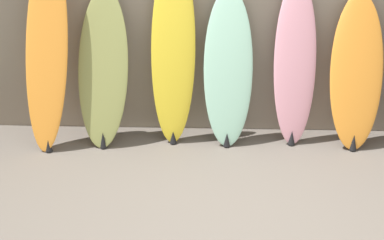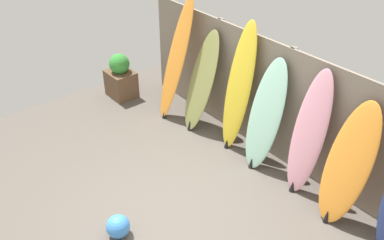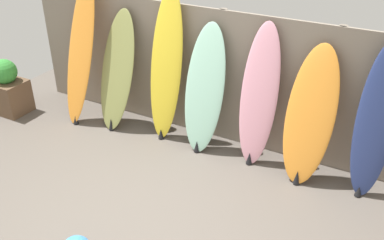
{
  "view_description": "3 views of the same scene",
  "coord_description": "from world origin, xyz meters",
  "px_view_note": "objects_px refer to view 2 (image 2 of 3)",
  "views": [
    {
      "loc": [
        -0.26,
        -3.86,
        2.6
      ],
      "look_at": [
        -0.41,
        0.48,
        0.74
      ],
      "focal_mm": 50.0,
      "sensor_mm": 36.0,
      "label": 1
    },
    {
      "loc": [
        3.24,
        -2.35,
        4.07
      ],
      "look_at": [
        -0.45,
        0.66,
        0.99
      ],
      "focal_mm": 40.0,
      "sensor_mm": 36.0,
      "label": 2
    },
    {
      "loc": [
        2.15,
        -2.76,
        3.19
      ],
      "look_at": [
        0.35,
        0.58,
        1.05
      ],
      "focal_mm": 40.0,
      "sensor_mm": 36.0,
      "label": 3
    }
  ],
  "objects_px": {
    "surfboard_olive_1": "(201,83)",
    "surfboard_seafoam_3": "(265,116)",
    "surfboard_yellow_2": "(239,88)",
    "beach_ball": "(118,226)",
    "surfboard_pink_4": "(309,135)",
    "planter_box": "(121,78)",
    "surfboard_orange_5": "(348,165)",
    "surfboard_orange_0": "(176,60)"
  },
  "relations": [
    {
      "from": "surfboard_olive_1",
      "to": "planter_box",
      "type": "distance_m",
      "value": 1.86
    },
    {
      "from": "surfboard_yellow_2",
      "to": "beach_ball",
      "type": "relative_size",
      "value": 6.91
    },
    {
      "from": "planter_box",
      "to": "surfboard_seafoam_3",
      "type": "bearing_deg",
      "value": 10.14
    },
    {
      "from": "surfboard_seafoam_3",
      "to": "surfboard_olive_1",
      "type": "bearing_deg",
      "value": -178.04
    },
    {
      "from": "surfboard_yellow_2",
      "to": "planter_box",
      "type": "relative_size",
      "value": 2.38
    },
    {
      "from": "surfboard_yellow_2",
      "to": "beach_ball",
      "type": "bearing_deg",
      "value": -78.8
    },
    {
      "from": "surfboard_yellow_2",
      "to": "surfboard_pink_4",
      "type": "relative_size",
      "value": 1.14
    },
    {
      "from": "surfboard_pink_4",
      "to": "surfboard_orange_5",
      "type": "bearing_deg",
      "value": -5.75
    },
    {
      "from": "surfboard_seafoam_3",
      "to": "planter_box",
      "type": "distance_m",
      "value": 3.17
    },
    {
      "from": "surfboard_olive_1",
      "to": "surfboard_orange_5",
      "type": "height_order",
      "value": "surfboard_olive_1"
    },
    {
      "from": "surfboard_orange_0",
      "to": "surfboard_seafoam_3",
      "type": "bearing_deg",
      "value": 3.25
    },
    {
      "from": "surfboard_orange_0",
      "to": "beach_ball",
      "type": "height_order",
      "value": "surfboard_orange_0"
    },
    {
      "from": "planter_box",
      "to": "surfboard_orange_5",
      "type": "bearing_deg",
      "value": 6.77
    },
    {
      "from": "surfboard_olive_1",
      "to": "surfboard_seafoam_3",
      "type": "bearing_deg",
      "value": 1.96
    },
    {
      "from": "surfboard_yellow_2",
      "to": "surfboard_olive_1",
      "type": "bearing_deg",
      "value": -173.04
    },
    {
      "from": "surfboard_pink_4",
      "to": "beach_ball",
      "type": "height_order",
      "value": "surfboard_pink_4"
    },
    {
      "from": "surfboard_yellow_2",
      "to": "beach_ball",
      "type": "distance_m",
      "value": 2.65
    },
    {
      "from": "planter_box",
      "to": "beach_ball",
      "type": "xyz_separation_m",
      "value": [
        2.98,
        -1.86,
        -0.23
      ]
    },
    {
      "from": "surfboard_olive_1",
      "to": "surfboard_pink_4",
      "type": "relative_size",
      "value": 0.94
    },
    {
      "from": "surfboard_olive_1",
      "to": "surfboard_pink_4",
      "type": "xyz_separation_m",
      "value": [
        2.08,
        0.09,
        0.06
      ]
    },
    {
      "from": "surfboard_seafoam_3",
      "to": "surfboard_orange_5",
      "type": "height_order",
      "value": "surfboard_seafoam_3"
    },
    {
      "from": "surfboard_seafoam_3",
      "to": "planter_box",
      "type": "relative_size",
      "value": 1.95
    },
    {
      "from": "surfboard_yellow_2",
      "to": "beach_ball",
      "type": "height_order",
      "value": "surfboard_yellow_2"
    },
    {
      "from": "surfboard_pink_4",
      "to": "surfboard_orange_5",
      "type": "xyz_separation_m",
      "value": [
        0.65,
        -0.07,
        -0.07
      ]
    },
    {
      "from": "surfboard_orange_5",
      "to": "surfboard_orange_0",
      "type": "bearing_deg",
      "value": -178.5
    },
    {
      "from": "surfboard_orange_0",
      "to": "surfboard_pink_4",
      "type": "bearing_deg",
      "value": 3.29
    },
    {
      "from": "surfboard_orange_5",
      "to": "planter_box",
      "type": "height_order",
      "value": "surfboard_orange_5"
    },
    {
      "from": "beach_ball",
      "to": "surfboard_orange_5",
      "type": "bearing_deg",
      "value": 58.23
    },
    {
      "from": "planter_box",
      "to": "beach_ball",
      "type": "distance_m",
      "value": 3.52
    },
    {
      "from": "surfboard_orange_0",
      "to": "surfboard_orange_5",
      "type": "distance_m",
      "value": 3.31
    },
    {
      "from": "surfboard_orange_5",
      "to": "planter_box",
      "type": "relative_size",
      "value": 1.91
    },
    {
      "from": "surfboard_orange_5",
      "to": "beach_ball",
      "type": "relative_size",
      "value": 5.54
    },
    {
      "from": "surfboard_orange_0",
      "to": "surfboard_orange_5",
      "type": "bearing_deg",
      "value": 1.5
    },
    {
      "from": "surfboard_orange_5",
      "to": "beach_ball",
      "type": "height_order",
      "value": "surfboard_orange_5"
    },
    {
      "from": "beach_ball",
      "to": "surfboard_orange_0",
      "type": "bearing_deg",
      "value": 128.29
    },
    {
      "from": "surfboard_yellow_2",
      "to": "surfboard_orange_5",
      "type": "height_order",
      "value": "surfboard_yellow_2"
    },
    {
      "from": "surfboard_pink_4",
      "to": "surfboard_orange_5",
      "type": "relative_size",
      "value": 1.09
    },
    {
      "from": "surfboard_pink_4",
      "to": "planter_box",
      "type": "bearing_deg",
      "value": -171.12
    },
    {
      "from": "surfboard_yellow_2",
      "to": "surfboard_seafoam_3",
      "type": "bearing_deg",
      "value": -4.4
    },
    {
      "from": "surfboard_pink_4",
      "to": "planter_box",
      "type": "xyz_separation_m",
      "value": [
        -3.81,
        -0.59,
        -0.5
      ]
    },
    {
      "from": "surfboard_orange_0",
      "to": "planter_box",
      "type": "bearing_deg",
      "value": -159.07
    },
    {
      "from": "surfboard_pink_4",
      "to": "surfboard_orange_5",
      "type": "height_order",
      "value": "surfboard_pink_4"
    }
  ]
}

